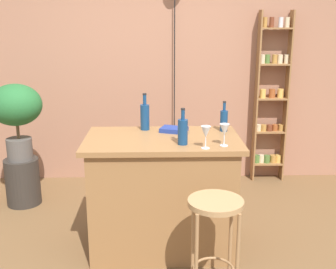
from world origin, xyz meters
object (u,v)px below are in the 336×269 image
(bar_stool, at_px, (215,226))
(potted_plant, at_px, (16,110))
(bottle_olive_oil, at_px, (145,116))
(wine_glass_center, at_px, (206,133))
(bottle_vinegar, at_px, (183,131))
(spice_shelf, at_px, (271,101))
(bottle_wine_red, at_px, (224,120))
(plant_stool, at_px, (23,181))
(cookbook, at_px, (174,130))
(wine_glass_left, at_px, (224,130))

(bar_stool, height_order, potted_plant, potted_plant)
(potted_plant, bearing_deg, bottle_olive_oil, -26.12)
(wine_glass_center, bearing_deg, bottle_vinegar, 146.12)
(spice_shelf, bearing_deg, bottle_wine_red, -119.65)
(wine_glass_center, bearing_deg, potted_plant, 145.76)
(bottle_wine_red, bearing_deg, bottle_olive_oil, 174.36)
(plant_stool, distance_m, cookbook, 1.81)
(bar_stool, height_order, bottle_vinegar, bottle_vinegar)
(spice_shelf, distance_m, bottle_wine_red, 1.51)
(spice_shelf, xyz_separation_m, bottle_wine_red, (-0.75, -1.31, 0.09))
(bottle_wine_red, bearing_deg, potted_plant, 160.32)
(spice_shelf, distance_m, bottle_olive_oil, 1.88)
(wine_glass_center, xyz_separation_m, cookbook, (-0.21, 0.47, -0.10))
(potted_plant, bearing_deg, wine_glass_left, -30.79)
(cookbook, bearing_deg, bar_stool, -56.02)
(bottle_vinegar, relative_size, bottle_olive_oil, 0.89)
(bottle_vinegar, distance_m, bottle_wine_red, 0.52)
(potted_plant, distance_m, bottle_olive_oil, 1.41)
(plant_stool, xyz_separation_m, wine_glass_center, (1.71, -1.17, 0.82))
(wine_glass_center, bearing_deg, cookbook, 113.74)
(bottle_wine_red, height_order, wine_glass_center, bottle_wine_red)
(bottle_olive_oil, relative_size, wine_glass_center, 1.87)
(bottle_wine_red, relative_size, bottle_olive_oil, 0.82)
(bottle_olive_oil, bearing_deg, cookbook, -17.55)
(bottle_olive_oil, height_order, cookbook, bottle_olive_oil)
(wine_glass_left, bearing_deg, bottle_olive_oil, 140.51)
(bar_stool, height_order, cookbook, cookbook)
(bottle_vinegar, bearing_deg, cookbook, 97.73)
(wine_glass_left, relative_size, cookbook, 0.78)
(bar_stool, xyz_separation_m, cookbook, (-0.23, 0.89, 0.41))
(spice_shelf, height_order, cookbook, spice_shelf)
(bar_stool, relative_size, cookbook, 3.45)
(plant_stool, distance_m, bottle_wine_red, 2.19)
(plant_stool, relative_size, cookbook, 2.26)
(bottle_wine_red, bearing_deg, wine_glass_left, -98.47)
(potted_plant, distance_m, bottle_wine_red, 2.04)
(potted_plant, xyz_separation_m, bottle_vinegar, (1.56, -1.06, 0.06))
(spice_shelf, xyz_separation_m, bottle_vinegar, (-1.11, -1.69, 0.10))
(bottle_vinegar, xyz_separation_m, bottle_wine_red, (0.36, 0.38, -0.01))
(bar_stool, relative_size, potted_plant, 0.96)
(bar_stool, xyz_separation_m, plant_stool, (-1.74, 1.59, -0.30))
(plant_stool, relative_size, bottle_olive_oil, 1.55)
(spice_shelf, relative_size, bottle_wine_red, 7.71)
(bar_stool, distance_m, cookbook, 1.01)
(potted_plant, bearing_deg, bottle_wine_red, -19.68)
(wine_glass_left, bearing_deg, plant_stool, 149.21)
(potted_plant, xyz_separation_m, bottle_olive_oil, (1.27, -0.62, 0.08))
(potted_plant, xyz_separation_m, wine_glass_center, (1.71, -1.17, 0.08))
(plant_stool, relative_size, wine_glass_center, 2.90)
(bottle_wine_red, relative_size, wine_glass_left, 1.53)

